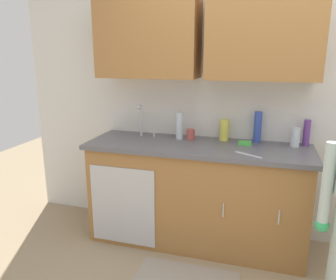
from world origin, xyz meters
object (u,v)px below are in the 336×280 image
sink (140,141)px  knife_on_counter (248,155)px  bottle_dish_liquid (295,137)px  bottle_water_short (224,130)px  sponge (245,143)px  bottle_cleaner_spray (179,126)px  cup_by_sink (190,134)px  bottle_water_tall (306,133)px  bottle_soap (257,127)px

sink → knife_on_counter: 1.02m
bottle_dish_liquid → knife_on_counter: (-0.36, -0.36, -0.08)m
sink → bottle_water_short: sink is taller
knife_on_counter → sponge: size_ratio=2.18×
sink → bottle_cleaner_spray: 0.39m
bottle_water_short → cup_by_sink: bearing=-171.7°
sink → bottle_water_tall: (1.45, 0.22, 0.13)m
bottle_water_short → cup_by_sink: bottle_water_short is taller
bottle_water_tall → cup_by_sink: bearing=-176.6°
bottle_soap → knife_on_counter: bottle_soap is taller
cup_by_sink → bottle_water_tall: bearing=3.4°
bottle_water_tall → bottle_cleaner_spray: bearing=-175.9°
bottle_cleaner_spray → sponge: size_ratio=2.26×
bottle_water_tall → sponge: (-0.50, -0.12, -0.10)m
bottle_water_short → knife_on_counter: size_ratio=0.81×
bottle_cleaner_spray → bottle_water_tall: bottle_cleaner_spray is taller
bottle_water_tall → sponge: bearing=-166.8°
sink → bottle_dish_liquid: 1.37m
bottle_soap → bottle_dish_liquid: bottle_soap is taller
bottle_water_tall → knife_on_counter: size_ratio=0.95×
bottle_cleaner_spray → sponge: (0.60, -0.04, -0.11)m
sink → knife_on_counter: size_ratio=2.08×
bottle_water_short → bottle_soap: bearing=3.5°
bottle_water_tall → cup_by_sink: bottle_water_tall is taller
bottle_dish_liquid → sponge: bottle_dish_liquid is taller
bottle_soap → bottle_dish_liquid: 0.33m
bottle_water_short → knife_on_counter: bottle_water_short is taller
sink → sponge: (0.95, 0.10, 0.03)m
bottle_water_short → sink: bearing=-165.1°
sink → sponge: 0.95m
bottle_cleaner_spray → bottle_dish_liquid: bearing=1.1°
cup_by_sink → knife_on_counter: (0.55, -0.36, -0.04)m
cup_by_sink → bottle_soap: bearing=6.0°
bottle_water_short → cup_by_sink: (-0.30, -0.04, -0.05)m
sink → knife_on_counter: bearing=-11.8°
bottle_dish_liquid → knife_on_counter: bearing=-135.1°
bottle_water_short → sponge: bearing=-27.8°
sponge → bottle_dish_liquid: bearing=8.0°
bottle_soap → cup_by_sink: (-0.60, -0.06, -0.09)m
cup_by_sink → knife_on_counter: bearing=-33.5°
sink → bottle_water_short: size_ratio=2.59×
sponge → knife_on_counter: bearing=-80.9°
bottle_dish_liquid → sponge: 0.42m
cup_by_sink → knife_on_counter: size_ratio=0.39×
bottle_dish_liquid → bottle_cleaner_spray: bottle_cleaner_spray is taller
knife_on_counter → sponge: sponge is taller
bottle_soap → bottle_cleaner_spray: 0.71m
bottle_dish_liquid → cup_by_sink: bottle_dish_liquid is taller
bottle_cleaner_spray → knife_on_counter: size_ratio=1.03×
cup_by_sink → sink: bearing=-160.8°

